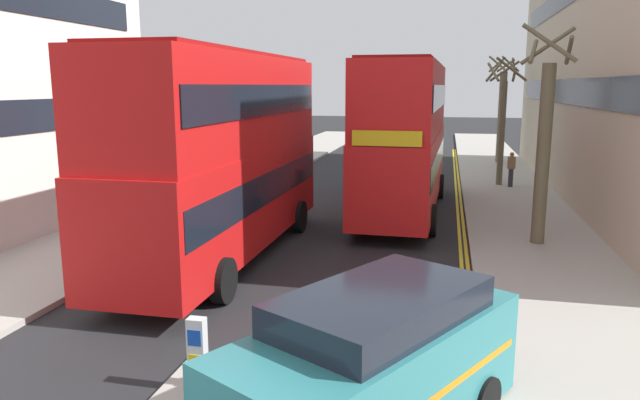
{
  "coord_description": "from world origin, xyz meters",
  "views": [
    {
      "loc": [
        3.7,
        -3.97,
        4.77
      ],
      "look_at": [
        0.5,
        11.0,
        1.8
      ],
      "focal_mm": 33.19,
      "sensor_mm": 36.0,
      "label": 1
    }
  ],
  "objects_px": {
    "double_decker_bus_away": "(223,151)",
    "pedestrian_far": "(511,169)",
    "double_decker_bus_oncoming": "(405,133)",
    "keep_left_bollard": "(198,354)",
    "taxi_minivan": "(369,370)"
  },
  "relations": [
    {
      "from": "double_decker_bus_oncoming",
      "to": "double_decker_bus_away",
      "type": "bearing_deg",
      "value": -122.0
    },
    {
      "from": "double_decker_bus_away",
      "to": "pedestrian_far",
      "type": "height_order",
      "value": "double_decker_bus_away"
    },
    {
      "from": "double_decker_bus_oncoming",
      "to": "pedestrian_far",
      "type": "bearing_deg",
      "value": 53.73
    },
    {
      "from": "double_decker_bus_oncoming",
      "to": "taxi_minivan",
      "type": "distance_m",
      "value": 15.15
    },
    {
      "from": "keep_left_bollard",
      "to": "double_decker_bus_away",
      "type": "distance_m",
      "value": 7.81
    },
    {
      "from": "double_decker_bus_away",
      "to": "pedestrian_far",
      "type": "bearing_deg",
      "value": 55.96
    },
    {
      "from": "pedestrian_far",
      "to": "double_decker_bus_away",
      "type": "bearing_deg",
      "value": -124.04
    },
    {
      "from": "keep_left_bollard",
      "to": "double_decker_bus_away",
      "type": "relative_size",
      "value": 0.1
    },
    {
      "from": "keep_left_bollard",
      "to": "taxi_minivan",
      "type": "distance_m",
      "value": 2.98
    },
    {
      "from": "taxi_minivan",
      "to": "double_decker_bus_oncoming",
      "type": "bearing_deg",
      "value": 92.44
    },
    {
      "from": "keep_left_bollard",
      "to": "pedestrian_far",
      "type": "distance_m",
      "value": 21.38
    },
    {
      "from": "keep_left_bollard",
      "to": "pedestrian_far",
      "type": "bearing_deg",
      "value": 71.74
    },
    {
      "from": "double_decker_bus_away",
      "to": "keep_left_bollard",
      "type": "bearing_deg",
      "value": -72.48
    },
    {
      "from": "double_decker_bus_oncoming",
      "to": "pedestrian_far",
      "type": "relative_size",
      "value": 6.71
    },
    {
      "from": "double_decker_bus_oncoming",
      "to": "pedestrian_far",
      "type": "distance_m",
      "value": 7.9
    }
  ]
}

